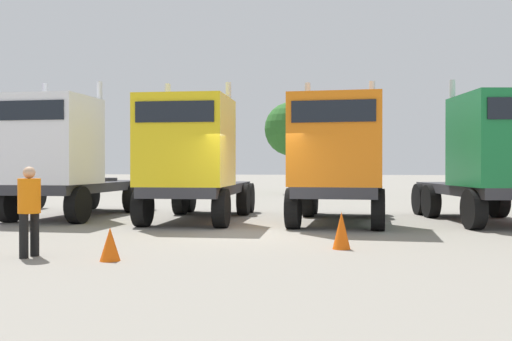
{
  "coord_description": "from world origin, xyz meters",
  "views": [
    {
      "loc": [
        2.36,
        -13.8,
        1.66
      ],
      "look_at": [
        -0.53,
        4.04,
        1.53
      ],
      "focal_mm": 39.81,
      "sensor_mm": 36.0,
      "label": 1
    }
  ],
  "objects_px": {
    "visitor_in_hivis": "(29,205)",
    "traffic_cone_near": "(341,230)",
    "semi_truck_orange": "(338,158)",
    "semi_truck_white": "(63,158)",
    "semi_truck_yellow": "(192,159)",
    "semi_truck_green": "(497,157)",
    "traffic_cone_mid": "(110,244)"
  },
  "relations": [
    {
      "from": "visitor_in_hivis",
      "to": "traffic_cone_near",
      "type": "relative_size",
      "value": 2.21
    },
    {
      "from": "semi_truck_orange",
      "to": "semi_truck_white",
      "type": "bearing_deg",
      "value": -90.3
    },
    {
      "from": "semi_truck_yellow",
      "to": "semi_truck_green",
      "type": "xyz_separation_m",
      "value": [
        8.66,
        0.76,
        0.04
      ]
    },
    {
      "from": "semi_truck_yellow",
      "to": "traffic_cone_near",
      "type": "relative_size",
      "value": 8.6
    },
    {
      "from": "traffic_cone_mid",
      "to": "traffic_cone_near",
      "type": "bearing_deg",
      "value": 27.65
    },
    {
      "from": "traffic_cone_near",
      "to": "visitor_in_hivis",
      "type": "bearing_deg",
      "value": -161.06
    },
    {
      "from": "semi_truck_yellow",
      "to": "semi_truck_orange",
      "type": "relative_size",
      "value": 1.04
    },
    {
      "from": "traffic_cone_near",
      "to": "traffic_cone_mid",
      "type": "height_order",
      "value": "traffic_cone_near"
    },
    {
      "from": "traffic_cone_mid",
      "to": "semi_truck_orange",
      "type": "bearing_deg",
      "value": 60.54
    },
    {
      "from": "semi_truck_orange",
      "to": "traffic_cone_mid",
      "type": "distance_m",
      "value": 7.95
    },
    {
      "from": "semi_truck_white",
      "to": "semi_truck_yellow",
      "type": "bearing_deg",
      "value": 84.82
    },
    {
      "from": "semi_truck_orange",
      "to": "traffic_cone_near",
      "type": "relative_size",
      "value": 8.23
    },
    {
      "from": "semi_truck_green",
      "to": "visitor_in_hivis",
      "type": "relative_size",
      "value": 3.74
    },
    {
      "from": "semi_truck_white",
      "to": "semi_truck_green",
      "type": "xyz_separation_m",
      "value": [
        12.95,
        0.3,
        -0.01
      ]
    },
    {
      "from": "semi_truck_green",
      "to": "visitor_in_hivis",
      "type": "distance_m",
      "value": 12.35
    },
    {
      "from": "semi_truck_white",
      "to": "traffic_cone_mid",
      "type": "bearing_deg",
      "value": 34.01
    },
    {
      "from": "semi_truck_orange",
      "to": "visitor_in_hivis",
      "type": "xyz_separation_m",
      "value": [
        -5.46,
        -6.62,
        -0.94
      ]
    },
    {
      "from": "semi_truck_green",
      "to": "traffic_cone_mid",
      "type": "height_order",
      "value": "semi_truck_green"
    },
    {
      "from": "semi_truck_white",
      "to": "semi_truck_green",
      "type": "bearing_deg",
      "value": 92.23
    },
    {
      "from": "semi_truck_white",
      "to": "traffic_cone_near",
      "type": "distance_m",
      "value": 10.18
    },
    {
      "from": "semi_truck_orange",
      "to": "traffic_cone_mid",
      "type": "xyz_separation_m",
      "value": [
        -3.83,
        -6.78,
        -1.6
      ]
    },
    {
      "from": "semi_truck_orange",
      "to": "visitor_in_hivis",
      "type": "distance_m",
      "value": 8.63
    },
    {
      "from": "semi_truck_white",
      "to": "semi_truck_yellow",
      "type": "distance_m",
      "value": 4.32
    },
    {
      "from": "semi_truck_green",
      "to": "traffic_cone_near",
      "type": "xyz_separation_m",
      "value": [
        -4.28,
        -5.39,
        -1.55
      ]
    },
    {
      "from": "semi_truck_yellow",
      "to": "semi_truck_orange",
      "type": "height_order",
      "value": "semi_truck_yellow"
    },
    {
      "from": "semi_truck_green",
      "to": "traffic_cone_near",
      "type": "distance_m",
      "value": 7.06
    },
    {
      "from": "semi_truck_white",
      "to": "visitor_in_hivis",
      "type": "bearing_deg",
      "value": 24.41
    },
    {
      "from": "semi_truck_white",
      "to": "visitor_in_hivis",
      "type": "height_order",
      "value": "semi_truck_white"
    },
    {
      "from": "visitor_in_hivis",
      "to": "traffic_cone_mid",
      "type": "relative_size",
      "value": 2.81
    },
    {
      "from": "traffic_cone_mid",
      "to": "semi_truck_white",
      "type": "bearing_deg",
      "value": 123.11
    },
    {
      "from": "semi_truck_orange",
      "to": "traffic_cone_mid",
      "type": "bearing_deg",
      "value": -27.07
    },
    {
      "from": "semi_truck_white",
      "to": "visitor_in_hivis",
      "type": "distance_m",
      "value": 7.72
    }
  ]
}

